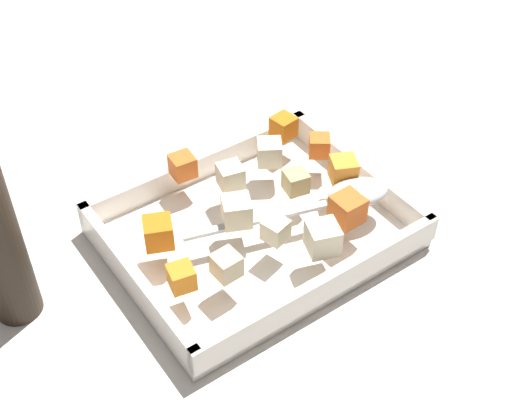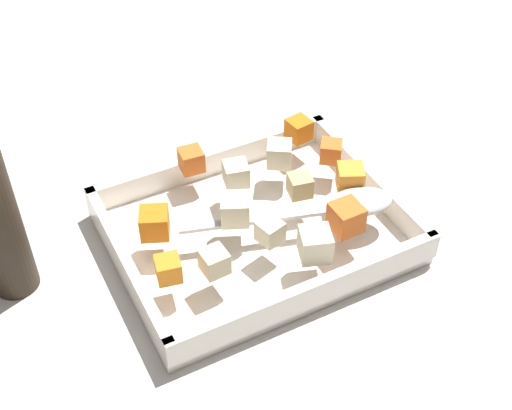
{
  "view_description": "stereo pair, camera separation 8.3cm",
  "coord_description": "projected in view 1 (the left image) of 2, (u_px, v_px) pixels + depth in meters",
  "views": [
    {
      "loc": [
        -0.33,
        -0.5,
        0.62
      ],
      "look_at": [
        0.02,
        -0.0,
        0.06
      ],
      "focal_mm": 49.51,
      "sensor_mm": 36.0,
      "label": 1
    },
    {
      "loc": [
        -0.26,
        -0.55,
        0.62
      ],
      "look_at": [
        0.02,
        -0.0,
        0.06
      ],
      "focal_mm": 49.51,
      "sensor_mm": 36.0,
      "label": 2
    }
  ],
  "objects": [
    {
      "name": "parsnip_chunk_far_left",
      "position": [
        269.0,
        152.0,
        0.89
      ],
      "size": [
        0.04,
        0.04,
        0.03
      ],
      "primitive_type": "cube",
      "rotation": [
        0.0,
        0.0,
        5.73
      ],
      "color": "beige",
      "rests_on": "baking_dish"
    },
    {
      "name": "ground_plane",
      "position": [
        242.0,
        245.0,
        0.86
      ],
      "size": [
        4.0,
        4.0,
        0.0
      ],
      "primitive_type": "plane",
      "color": "beige"
    },
    {
      "name": "carrot_chunk_center",
      "position": [
        284.0,
        126.0,
        0.94
      ],
      "size": [
        0.03,
        0.03,
        0.03
      ],
      "primitive_type": "cube",
      "rotation": [
        0.0,
        0.0,
        0.15
      ],
      "color": "orange",
      "rests_on": "baking_dish"
    },
    {
      "name": "potato_chunk_near_left",
      "position": [
        323.0,
        238.0,
        0.78
      ],
      "size": [
        0.04,
        0.04,
        0.03
      ],
      "primitive_type": "cube",
      "rotation": [
        0.0,
        0.0,
        2.81
      ],
      "color": "beige",
      "rests_on": "baking_dish"
    },
    {
      "name": "potato_chunk_near_right",
      "position": [
        230.0,
        176.0,
        0.86
      ],
      "size": [
        0.03,
        0.03,
        0.03
      ],
      "primitive_type": "cube",
      "rotation": [
        0.0,
        0.0,
        1.35
      ],
      "color": "beige",
      "rests_on": "baking_dish"
    },
    {
      "name": "carrot_chunk_front_center",
      "position": [
        319.0,
        146.0,
        0.91
      ],
      "size": [
        0.04,
        0.04,
        0.03
      ],
      "primitive_type": "cube",
      "rotation": [
        0.0,
        0.0,
        0.93
      ],
      "color": "orange",
      "rests_on": "baking_dish"
    },
    {
      "name": "carrot_chunk_corner_nw",
      "position": [
        347.0,
        209.0,
        0.81
      ],
      "size": [
        0.03,
        0.03,
        0.03
      ],
      "primitive_type": "cube",
      "rotation": [
        0.0,
        0.0,
        0.02
      ],
      "color": "orange",
      "rests_on": "baking_dish"
    },
    {
      "name": "potato_chunk_mid_left",
      "position": [
        276.0,
        230.0,
        0.79
      ],
      "size": [
        0.03,
        0.03,
        0.03
      ],
      "primitive_type": "cube",
      "rotation": [
        0.0,
        0.0,
        0.26
      ],
      "color": "beige",
      "rests_on": "baking_dish"
    },
    {
      "name": "carrot_chunk_back_center",
      "position": [
        158.0,
        233.0,
        0.79
      ],
      "size": [
        0.04,
        0.04,
        0.03
      ],
      "primitive_type": "cube",
      "rotation": [
        0.0,
        0.0,
        4.3
      ],
      "color": "orange",
      "rests_on": "baking_dish"
    },
    {
      "name": "baking_dish",
      "position": [
        256.0,
        232.0,
        0.86
      ],
      "size": [
        0.34,
        0.27,
        0.05
      ],
      "color": "white",
      "rests_on": "ground_plane"
    },
    {
      "name": "carrot_chunk_far_right",
      "position": [
        181.0,
        277.0,
        0.74
      ],
      "size": [
        0.03,
        0.03,
        0.03
      ],
      "primitive_type": "cube",
      "rotation": [
        0.0,
        0.0,
        4.52
      ],
      "color": "orange",
      "rests_on": "baking_dish"
    },
    {
      "name": "carrot_chunk_corner_se",
      "position": [
        183.0,
        166.0,
        0.87
      ],
      "size": [
        0.03,
        0.03,
        0.03
      ],
      "primitive_type": "cube",
      "rotation": [
        0.0,
        0.0,
        6.2
      ],
      "color": "orange",
      "rests_on": "baking_dish"
    },
    {
      "name": "potato_chunk_corner_ne",
      "position": [
        295.0,
        181.0,
        0.85
      ],
      "size": [
        0.03,
        0.03,
        0.03
      ],
      "primitive_type": "cube",
      "rotation": [
        0.0,
        0.0,
        4.52
      ],
      "color": "tan",
      "rests_on": "baking_dish"
    },
    {
      "name": "serving_spoon",
      "position": [
        347.0,
        195.0,
        0.84
      ],
      "size": [
        0.25,
        0.1,
        0.02
      ],
      "rotation": [
        0.0,
        0.0,
        2.85
      ],
      "color": "silver",
      "rests_on": "baking_dish"
    },
    {
      "name": "potato_chunk_heap_top",
      "position": [
        226.0,
        265.0,
        0.75
      ],
      "size": [
        0.03,
        0.03,
        0.03
      ],
      "primitive_type": "cube",
      "rotation": [
        0.0,
        0.0,
        0.06
      ],
      "color": "beige",
      "rests_on": "baking_dish"
    },
    {
      "name": "potato_chunk_mid_right",
      "position": [
        237.0,
        211.0,
        0.81
      ],
      "size": [
        0.04,
        0.04,
        0.03
      ],
      "primitive_type": "cube",
      "rotation": [
        0.0,
        0.0,
        2.72
      ],
      "color": "beige",
      "rests_on": "baking_dish"
    },
    {
      "name": "carrot_chunk_near_spoon",
      "position": [
        343.0,
        170.0,
        0.87
      ],
      "size": [
        0.04,
        0.04,
        0.03
      ],
      "primitive_type": "cube",
      "rotation": [
        0.0,
        0.0,
        1.13
      ],
      "color": "orange",
      "rests_on": "baking_dish"
    }
  ]
}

